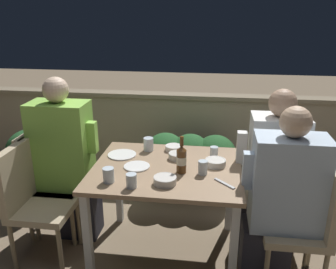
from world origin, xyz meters
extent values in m
plane|color=#847056|center=(0.00, 0.00, 0.00)|extent=(16.00, 16.00, 0.00)
cube|color=gray|center=(0.00, 1.41, 0.44)|extent=(9.00, 0.14, 0.88)
cube|color=gray|center=(0.00, 1.41, 0.90)|extent=(9.00, 0.18, 0.04)
cube|color=#937556|center=(0.00, 0.00, 0.71)|extent=(1.03, 0.86, 0.03)
cube|color=silver|center=(-0.47, -0.38, 0.35)|extent=(0.05, 0.05, 0.69)
cube|color=silver|center=(0.47, -0.38, 0.35)|extent=(0.05, 0.05, 0.69)
cube|color=silver|center=(-0.47, 0.38, 0.35)|extent=(0.05, 0.05, 0.69)
cube|color=silver|center=(0.47, 0.38, 0.35)|extent=(0.05, 0.05, 0.69)
cube|color=brown|center=(0.10, 0.91, 0.14)|extent=(0.88, 0.36, 0.28)
ellipsoid|color=#235628|center=(-0.14, 0.91, 0.45)|extent=(0.40, 0.47, 0.38)
ellipsoid|color=#235628|center=(0.10, 0.91, 0.45)|extent=(0.40, 0.47, 0.38)
ellipsoid|color=#235628|center=(0.34, 0.91, 0.45)|extent=(0.40, 0.47, 0.38)
cube|color=tan|center=(-0.87, -0.15, 0.41)|extent=(0.41, 0.41, 0.05)
cube|color=tan|center=(-1.05, -0.15, 0.65)|extent=(0.06, 0.41, 0.44)
cylinder|color=#9E8966|center=(-1.05, -0.32, 0.19)|extent=(0.03, 0.03, 0.38)
cylinder|color=#9E8966|center=(-0.70, -0.32, 0.19)|extent=(0.03, 0.03, 0.38)
cylinder|color=#9E8966|center=(-1.05, 0.03, 0.19)|extent=(0.03, 0.03, 0.38)
cylinder|color=#9E8966|center=(-0.70, 0.03, 0.19)|extent=(0.03, 0.03, 0.38)
cube|color=tan|center=(-0.91, 0.17, 0.41)|extent=(0.41, 0.41, 0.05)
cube|color=tan|center=(-1.09, 0.17, 0.65)|extent=(0.06, 0.41, 0.44)
cylinder|color=#9E8966|center=(-1.09, -0.01, 0.19)|extent=(0.03, 0.03, 0.38)
cylinder|color=#9E8966|center=(-0.74, -0.01, 0.19)|extent=(0.03, 0.03, 0.38)
cylinder|color=#9E8966|center=(-1.09, 0.34, 0.19)|extent=(0.03, 0.03, 0.38)
cylinder|color=#9E8966|center=(-0.74, 0.34, 0.19)|extent=(0.03, 0.03, 0.38)
cube|color=#282833|center=(-0.74, 0.17, 0.22)|extent=(0.31, 0.23, 0.43)
cube|color=#8CCC4C|center=(-0.84, 0.17, 0.77)|extent=(0.44, 0.26, 0.68)
cube|color=#8CCC4C|center=(-0.59, 0.17, 0.86)|extent=(0.07, 0.07, 0.24)
sphere|color=beige|center=(-0.84, 0.17, 1.21)|extent=(0.19, 0.19, 0.19)
cube|color=tan|center=(0.86, -0.17, 0.41)|extent=(0.41, 0.41, 0.05)
cube|color=tan|center=(1.04, -0.17, 0.65)|extent=(0.06, 0.41, 0.44)
cylinder|color=#9E8966|center=(0.68, 0.00, 0.19)|extent=(0.03, 0.03, 0.38)
cylinder|color=#9E8966|center=(1.03, 0.00, 0.19)|extent=(0.03, 0.03, 0.38)
cube|color=#282833|center=(0.69, -0.17, 0.22)|extent=(0.31, 0.23, 0.43)
cube|color=silver|center=(0.79, -0.17, 0.74)|extent=(0.45, 0.26, 0.62)
cube|color=silver|center=(0.54, -0.17, 0.81)|extent=(0.07, 0.07, 0.24)
sphere|color=tan|center=(0.79, -0.17, 1.14)|extent=(0.19, 0.19, 0.19)
cube|color=tan|center=(0.84, 0.16, 0.41)|extent=(0.41, 0.41, 0.05)
cube|color=tan|center=(1.02, 0.16, 0.65)|extent=(0.06, 0.41, 0.44)
cylinder|color=#9E8966|center=(0.66, -0.01, 0.19)|extent=(0.03, 0.03, 0.38)
cylinder|color=#9E8966|center=(1.01, -0.01, 0.19)|extent=(0.03, 0.03, 0.38)
cylinder|color=#9E8966|center=(0.66, 0.34, 0.19)|extent=(0.03, 0.03, 0.38)
cylinder|color=#9E8966|center=(1.01, 0.34, 0.19)|extent=(0.03, 0.03, 0.38)
cube|color=#282833|center=(0.67, 0.16, 0.22)|extent=(0.27, 0.23, 0.43)
cube|color=white|center=(0.77, 0.16, 0.75)|extent=(0.39, 0.26, 0.64)
cube|color=white|center=(0.52, 0.16, 0.83)|extent=(0.07, 0.07, 0.24)
sphere|color=tan|center=(0.77, 0.16, 1.17)|extent=(0.19, 0.19, 0.19)
cylinder|color=brown|center=(0.11, -0.07, 0.80)|extent=(0.07, 0.07, 0.16)
cylinder|color=beige|center=(0.11, -0.07, 0.81)|extent=(0.07, 0.07, 0.06)
cone|color=brown|center=(0.11, -0.07, 0.90)|extent=(0.07, 0.07, 0.03)
cylinder|color=brown|center=(0.11, -0.07, 0.95)|extent=(0.03, 0.03, 0.07)
cylinder|color=white|center=(-0.21, -0.03, 0.73)|extent=(0.18, 0.18, 0.01)
cylinder|color=white|center=(-0.36, 0.16, 0.73)|extent=(0.21, 0.21, 0.01)
cylinder|color=beige|center=(0.34, 0.07, 0.75)|extent=(0.15, 0.15, 0.05)
torus|color=beige|center=(0.34, 0.07, 0.76)|extent=(0.15, 0.15, 0.01)
cylinder|color=beige|center=(0.06, 0.16, 0.75)|extent=(0.13, 0.13, 0.04)
torus|color=beige|center=(0.06, 0.16, 0.76)|extent=(0.13, 0.13, 0.01)
cylinder|color=beige|center=(0.02, -0.25, 0.75)|extent=(0.15, 0.15, 0.05)
torus|color=beige|center=(0.02, -0.25, 0.77)|extent=(0.15, 0.15, 0.01)
cylinder|color=silver|center=(0.01, 0.32, 0.74)|extent=(0.13, 0.13, 0.04)
torus|color=silver|center=(0.01, 0.32, 0.76)|extent=(0.13, 0.13, 0.01)
cylinder|color=silver|center=(-0.34, -0.27, 0.77)|extent=(0.07, 0.07, 0.10)
cylinder|color=silver|center=(0.25, -0.07, 0.77)|extent=(0.06, 0.06, 0.09)
cylinder|color=silver|center=(-0.18, -0.32, 0.77)|extent=(0.07, 0.07, 0.09)
cylinder|color=silver|center=(0.32, 0.23, 0.76)|extent=(0.06, 0.06, 0.08)
cylinder|color=silver|center=(-0.18, 0.29, 0.77)|extent=(0.08, 0.08, 0.10)
cube|color=silver|center=(0.40, -0.20, 0.73)|extent=(0.13, 0.14, 0.01)
cylinder|color=#9E5638|center=(-1.36, 0.60, 0.10)|extent=(0.30, 0.30, 0.20)
cylinder|color=#47331E|center=(-1.36, 0.60, 0.28)|extent=(0.04, 0.04, 0.18)
ellipsoid|color=#235628|center=(-1.36, 0.60, 0.54)|extent=(0.42, 0.42, 0.38)
camera|label=1|loc=(0.31, -2.24, 1.77)|focal=38.00mm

